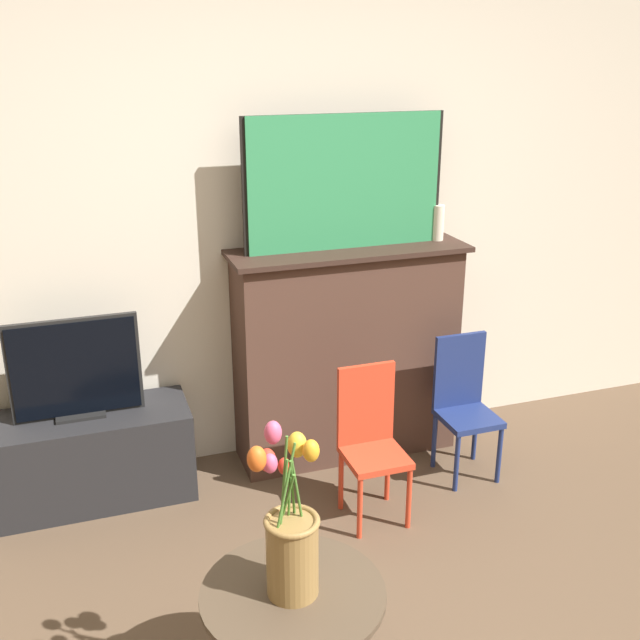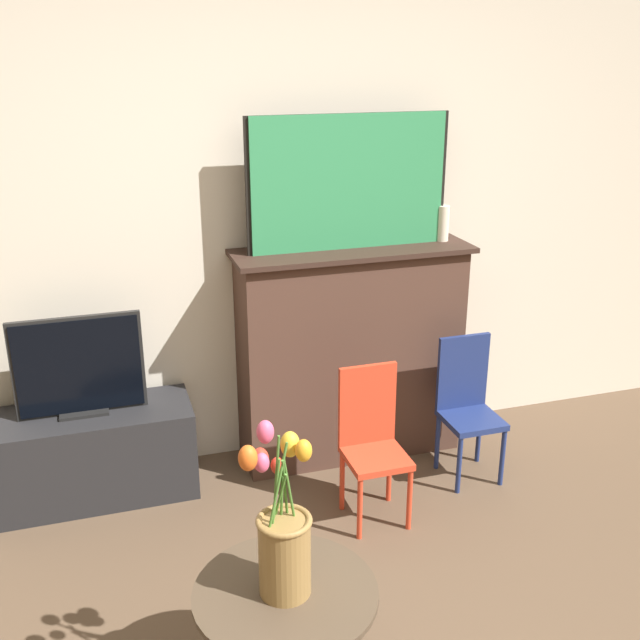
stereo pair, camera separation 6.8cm
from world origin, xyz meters
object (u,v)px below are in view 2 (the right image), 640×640
at_px(chair_blue, 467,401).
at_px(vase_tulips, 283,537).
at_px(painting, 349,183).
at_px(tv_monitor, 79,368).
at_px(chair_red, 372,437).

relative_size(chair_blue, vase_tulips, 1.27).
height_order(painting, chair_blue, painting).
bearing_deg(vase_tulips, chair_blue, 42.87).
xyz_separation_m(tv_monitor, chair_blue, (1.81, -0.34, -0.28)).
relative_size(painting, chair_red, 1.40).
xyz_separation_m(painting, chair_red, (-0.08, -0.58, -1.04)).
xyz_separation_m(chair_blue, vase_tulips, (-1.24, -1.15, 0.28)).
bearing_deg(chair_red, chair_blue, 18.56).
distance_m(chair_red, chair_blue, 0.61).
height_order(chair_red, chair_blue, same).
height_order(chair_red, vase_tulips, vase_tulips).
bearing_deg(chair_blue, chair_red, -161.44).
distance_m(chair_red, vase_tulips, 1.20).
xyz_separation_m(tv_monitor, chair_red, (1.23, -0.54, -0.28)).
distance_m(tv_monitor, chair_red, 1.37).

